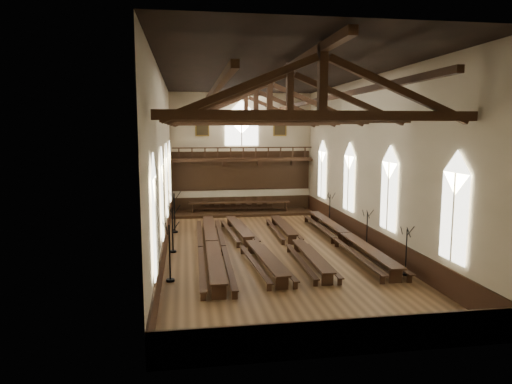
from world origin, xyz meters
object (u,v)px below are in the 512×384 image
at_px(refectory_row_c, 295,240).
at_px(refectory_row_d, 345,236).
at_px(candelabrum_right_near, 406,260).
at_px(high_table, 240,203).
at_px(refectory_row_a, 212,244).
at_px(candelabrum_right_far, 330,215).
at_px(candelabrum_left_far, 175,220).
at_px(candelabrum_right_mid, 367,238).
at_px(candelabrum_left_mid, 173,238).
at_px(dais, 240,212).
at_px(refectory_row_b, 250,242).
at_px(candelabrum_left_near, 170,263).

relative_size(refectory_row_c, refectory_row_d, 0.93).
bearing_deg(candelabrum_right_near, high_table, 108.97).
xyz_separation_m(refectory_row_a, candelabrum_right_far, (8.92, 6.51, 0.16)).
bearing_deg(candelabrum_left_far, refectory_row_a, -69.40).
bearing_deg(candelabrum_right_mid, candelabrum_left_mid, 174.26).
height_order(refectory_row_c, dais, refectory_row_c).
relative_size(candelabrum_left_far, candelabrum_right_mid, 1.22).
height_order(refectory_row_c, candelabrum_right_mid, candelabrum_right_mid).
bearing_deg(refectory_row_b, candelabrum_left_mid, 176.50).
bearing_deg(candelabrum_right_mid, candelabrum_left_far, 150.89).
xyz_separation_m(refectory_row_d, candelabrum_left_mid, (-10.25, -0.09, 0.26)).
bearing_deg(candelabrum_right_near, refectory_row_a, 150.01).
bearing_deg(candelabrum_left_far, refectory_row_d, -25.91).
xyz_separation_m(candelabrum_right_near, candelabrum_right_mid, (0.00, 4.76, -0.01)).
height_order(high_table, candelabrum_right_far, candelabrum_right_far).
height_order(refectory_row_d, candelabrum_right_near, candelabrum_right_near).
bearing_deg(candelabrum_right_near, candelabrum_left_near, 175.86).
distance_m(refectory_row_d, candelabrum_left_far, 11.39).
distance_m(candelabrum_right_mid, candelabrum_right_far, 6.90).
bearing_deg(candelabrum_left_far, dais, 50.73).
distance_m(refectory_row_b, dais, 11.69).
bearing_deg(refectory_row_d, candelabrum_right_far, 81.46).
relative_size(refectory_row_d, high_table, 1.75).
relative_size(refectory_row_a, high_table, 1.75).
height_order(refectory_row_c, candelabrum_right_near, candelabrum_right_near).
distance_m(refectory_row_d, candelabrum_right_mid, 1.48).
height_order(refectory_row_a, candelabrum_left_mid, candelabrum_left_mid).
bearing_deg(candelabrum_right_mid, dais, 115.39).
bearing_deg(candelabrum_left_mid, candelabrum_left_near, -90.00).
bearing_deg(high_table, candelabrum_left_far, -129.27).
bearing_deg(candelabrum_left_near, refectory_row_c, 34.52).
height_order(high_table, candelabrum_left_near, candelabrum_left_near).
distance_m(candelabrum_left_near, candelabrum_left_far, 10.14).
distance_m(candelabrum_left_mid, candelabrum_right_near, 12.56).
distance_m(refectory_row_d, candelabrum_left_mid, 10.25).
height_order(refectory_row_a, candelabrum_right_near, candelabrum_right_near).
xyz_separation_m(dais, candelabrum_left_far, (-5.17, -6.32, 0.76)).
xyz_separation_m(refectory_row_a, candelabrum_left_near, (-2.18, -4.34, 0.28)).
height_order(refectory_row_a, refectory_row_b, refectory_row_a).
height_order(refectory_row_d, high_table, high_table).
height_order(refectory_row_b, dais, refectory_row_b).
relative_size(refectory_row_d, dais, 1.29).
bearing_deg(candelabrum_right_far, refectory_row_b, -138.00).
bearing_deg(high_table, refectory_row_a, -103.86).
xyz_separation_m(refectory_row_b, candelabrum_left_mid, (-4.38, 0.27, 0.31)).
relative_size(refectory_row_b, candelabrum_right_near, 5.95).
bearing_deg(candelabrum_right_mid, candelabrum_right_near, -90.00).
height_order(candelabrum_left_far, candelabrum_right_far, candelabrum_left_far).
distance_m(high_table, candelabrum_left_far, 8.16).
xyz_separation_m(candelabrum_left_mid, candelabrum_right_far, (11.10, 5.78, -0.10)).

